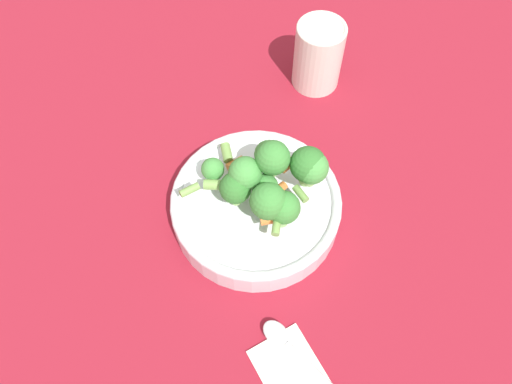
% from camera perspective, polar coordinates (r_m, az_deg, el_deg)
% --- Properties ---
extents(ground_plane, '(3.00, 3.00, 0.00)m').
position_cam_1_polar(ground_plane, '(0.71, 0.00, -2.52)').
color(ground_plane, maroon).
extents(bowl, '(0.23, 0.23, 0.05)m').
position_cam_1_polar(bowl, '(0.69, 0.00, -1.54)').
color(bowl, silver).
rests_on(bowl, ground_plane).
extents(pasta_salad, '(0.17, 0.16, 0.09)m').
position_cam_1_polar(pasta_salad, '(0.63, 1.78, 1.57)').
color(pasta_salad, '#8CB766').
rests_on(pasta_salad, bowl).
extents(cup, '(0.08, 0.08, 0.11)m').
position_cam_1_polar(cup, '(0.82, 7.13, 15.31)').
color(cup, silver).
rests_on(cup, ground_plane).
extents(napkin, '(0.09, 0.12, 0.01)m').
position_cam_1_polar(napkin, '(0.64, 4.41, -20.40)').
color(napkin, white).
rests_on(napkin, ground_plane).
extents(spoon, '(0.03, 0.16, 0.01)m').
position_cam_1_polar(spoon, '(0.63, 4.39, -17.61)').
color(spoon, silver).
rests_on(spoon, napkin).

